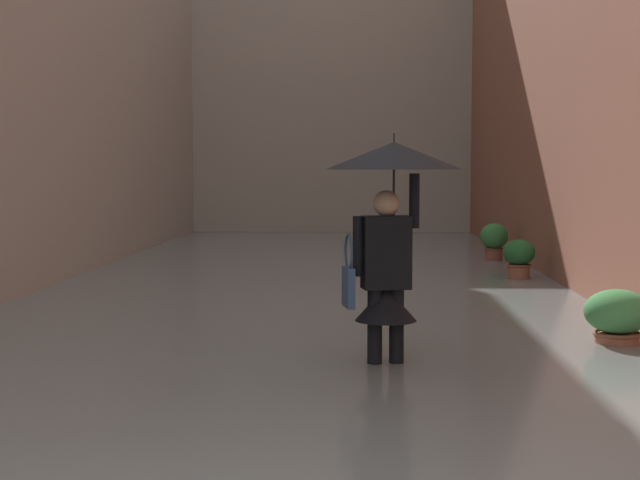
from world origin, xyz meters
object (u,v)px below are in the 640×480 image
object	(u,v)px
person_wading	(390,205)
potted_plant_near_left	(494,242)
potted_plant_mid_left	(519,261)
potted_plant_far_left	(617,320)

from	to	relation	value
person_wading	potted_plant_near_left	distance (m)	8.96
person_wading	potted_plant_mid_left	bearing A→B (deg)	-108.85
potted_plant_mid_left	person_wading	bearing A→B (deg)	71.15
potted_plant_near_left	potted_plant_far_left	size ratio (longest dim) A/B	1.23
person_wading	potted_plant_near_left	size ratio (longest dim) A/B	2.50
potted_plant_mid_left	potted_plant_far_left	distance (m)	5.05
person_wading	potted_plant_near_left	world-z (taller)	person_wading
potted_plant_far_left	person_wading	bearing A→B (deg)	24.94
person_wading	potted_plant_far_left	size ratio (longest dim) A/B	3.07
person_wading	potted_plant_far_left	xyz separation A→B (m)	(-2.09, -0.97, -1.07)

